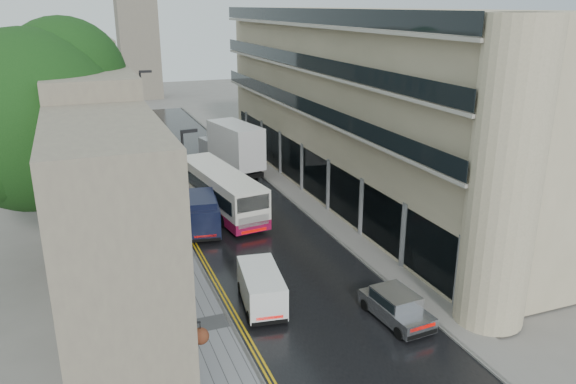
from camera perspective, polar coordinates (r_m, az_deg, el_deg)
road at (r=43.32m, az=-6.05°, el=-1.00°), size 9.00×85.00×0.02m
left_sidewalk at (r=42.29m, az=-13.72°, el=-1.87°), size 2.70×85.00×0.12m
right_sidewalk at (r=44.91m, az=0.60°, el=-0.12°), size 1.80×85.00×0.12m
old_shop_row at (r=42.87m, az=-19.58°, el=6.14°), size 4.50×56.00×12.00m
modern_block at (r=43.91m, az=7.39°, el=8.65°), size 8.00×40.00×14.00m
tree_near at (r=32.95m, az=-24.29°, el=3.77°), size 10.56×10.56×13.89m
tree_far at (r=45.80m, az=-23.21°, el=6.74°), size 9.24×9.24×12.46m
cream_bus at (r=37.85m, az=-6.69°, el=-1.48°), size 3.95×11.40×3.04m
white_lorry at (r=48.18m, az=-5.95°, el=3.85°), size 4.19×8.98×4.54m
silver_hatchback at (r=26.37m, az=11.33°, el=-13.03°), size 2.05×4.11×1.50m
white_van at (r=26.96m, az=-3.93°, el=-11.39°), size 2.41×4.48×1.93m
navy_van at (r=36.13m, az=-10.01°, el=-3.03°), size 2.76×5.30×2.58m
pedestrian at (r=35.62m, az=-12.25°, el=-3.93°), size 0.69×0.45×1.89m
lamp_post_near at (r=31.10m, az=-10.33°, el=-1.10°), size 0.92×0.31×8.01m
lamp_post_far at (r=49.19m, az=-14.40°, el=6.53°), size 1.04×0.29×9.12m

